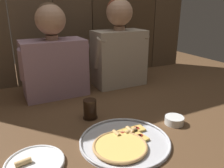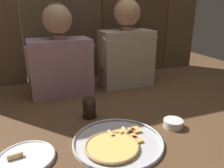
# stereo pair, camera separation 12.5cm
# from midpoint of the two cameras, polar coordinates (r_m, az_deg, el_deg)

# --- Properties ---
(ground_plane) EXTENTS (3.20, 3.20, 0.00)m
(ground_plane) POSITION_cam_midpoint_polar(r_m,az_deg,el_deg) (1.25, 0.63, -8.95)
(ground_plane) COLOR brown
(pizza_tray) EXTENTS (0.41, 0.41, 0.03)m
(pizza_tray) POSITION_cam_midpoint_polar(r_m,az_deg,el_deg) (1.05, -0.54, -14.48)
(pizza_tray) COLOR silver
(pizza_tray) RESTS_ON ground
(dinner_plate) EXTENTS (0.23, 0.23, 0.03)m
(dinner_plate) POSITION_cam_midpoint_polar(r_m,az_deg,el_deg) (1.00, -22.54, -18.07)
(dinner_plate) COLOR white
(dinner_plate) RESTS_ON ground
(drinking_glass) EXTENTS (0.08, 0.08, 0.11)m
(drinking_glass) POSITION_cam_midpoint_polar(r_m,az_deg,el_deg) (1.26, -8.42, -6.33)
(drinking_glass) COLOR black
(drinking_glass) RESTS_ON ground
(dipping_bowl) EXTENTS (0.10, 0.10, 0.04)m
(dipping_bowl) POSITION_cam_midpoint_polar(r_m,az_deg,el_deg) (1.23, 12.60, -8.88)
(dipping_bowl) COLOR white
(dipping_bowl) RESTS_ON ground
(diner_left) EXTENTS (0.45, 0.23, 0.61)m
(diner_left) POSITION_cam_midpoint_polar(r_m,az_deg,el_deg) (1.57, -16.74, 6.71)
(diner_left) COLOR gray
(diner_left) RESTS_ON ground
(diner_right) EXTENTS (0.42, 0.22, 0.64)m
(diner_right) POSITION_cam_midpoint_polar(r_m,az_deg,el_deg) (1.72, -0.31, 9.37)
(diner_right) COLOR #B2A38E
(diner_right) RESTS_ON ground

